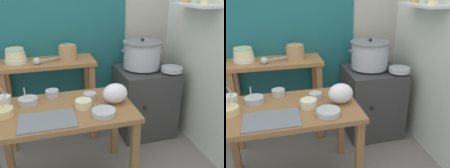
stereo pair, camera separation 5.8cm
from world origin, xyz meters
The scene contains 19 objects.
wall_back centered at (0.08, 1.10, 1.30)m, with size 4.40×0.12×2.60m.
wall_right centered at (1.40, 0.20, 1.30)m, with size 0.30×3.20×2.60m.
prep_table centered at (-0.03, 0.08, 0.61)m, with size 1.10×0.66×0.72m.
back_shelf_table centered at (-0.10, 0.83, 0.68)m, with size 0.96×0.40×0.90m.
stove_block centered at (0.93, 0.70, 0.38)m, with size 0.60×0.61×0.78m.
steamer_pot centered at (0.89, 0.72, 0.93)m, with size 0.47×0.42×0.32m.
clay_pot centered at (0.11, 0.83, 0.97)m, with size 0.19×0.19×0.18m.
bowl_stack_enamel centered at (-0.40, 0.87, 0.97)m, with size 0.21×0.21×0.14m.
ladle centered at (-0.19, 0.73, 0.94)m, with size 0.29×0.13×0.07m.
serving_tray centered at (-0.16, -0.09, 0.72)m, with size 0.40×0.28×0.01m, color slate.
plastic_bag centered at (0.39, 0.06, 0.80)m, with size 0.20×0.16×0.17m, color white.
wide_pan centered at (1.14, 0.50, 0.80)m, with size 0.22×0.22×0.05m, color #B7BABF.
prep_bowl_0 centered at (-0.29, 0.24, 0.75)m, with size 0.15×0.15×0.14m.
prep_bowl_1 centered at (0.25, -0.12, 0.74)m, with size 0.18×0.18×0.04m.
prep_bowl_2 centered at (0.13, 0.04, 0.76)m, with size 0.13×0.13×0.07m.
prep_bowl_3 centered at (-0.10, 0.32, 0.75)m, with size 0.11×0.11×0.06m.
prep_bowl_4 centered at (0.21, 0.19, 0.75)m, with size 0.11×0.11×0.06m.
prep_bowl_5 centered at (-0.46, 0.07, 0.75)m, with size 0.15×0.15×0.15m.
prep_bowl_6 centered at (-0.48, 0.32, 0.75)m, with size 0.11×0.11×0.15m.
Camera 1 is at (-0.14, -1.71, 1.62)m, focal length 39.94 mm.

